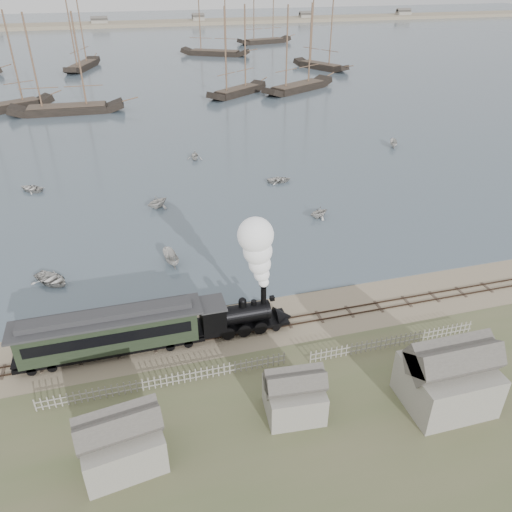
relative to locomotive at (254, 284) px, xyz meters
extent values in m
plane|color=gray|center=(-1.79, 2.00, -4.75)|extent=(600.00, 600.00, 0.00)
cube|color=#41505D|center=(-1.79, 172.00, -4.72)|extent=(600.00, 336.00, 0.06)
cube|color=#35261D|center=(-1.79, -0.50, -4.65)|extent=(120.00, 0.08, 0.12)
cube|color=#35261D|center=(-1.79, 0.50, -4.65)|extent=(120.00, 0.08, 0.12)
cube|color=#392C24|center=(-1.79, 0.00, -4.72)|extent=(120.00, 1.80, 0.06)
cube|color=gray|center=(-1.79, 252.00, -4.75)|extent=(500.00, 20.00, 1.80)
cube|color=black|center=(-0.84, 0.00, -3.98)|extent=(7.51, 2.21, 0.28)
cylinder|color=black|center=(-1.28, 0.00, -2.87)|extent=(4.64, 1.66, 1.66)
cube|color=black|center=(-3.71, 0.00, -2.65)|extent=(1.99, 2.43, 2.54)
cube|color=#303032|center=(-3.71, 0.00, -1.33)|extent=(2.21, 2.65, 0.13)
cylinder|color=black|center=(0.82, 0.00, -1.38)|extent=(0.49, 0.49, 1.77)
sphere|color=black|center=(-1.06, 0.00, -1.58)|extent=(0.71, 0.71, 0.71)
cone|color=black|center=(2.69, 0.00, -4.09)|extent=(1.55, 2.21, 2.21)
cube|color=black|center=(1.59, 0.00, -1.77)|extent=(0.39, 0.39, 0.39)
cube|color=black|center=(-12.24, 0.00, -3.99)|extent=(15.17, 2.49, 0.38)
cube|color=black|center=(-12.24, 0.00, -2.47)|extent=(14.09, 2.71, 2.71)
cube|color=black|center=(-12.24, -1.38, -2.20)|extent=(13.00, 0.06, 0.98)
cube|color=black|center=(-12.24, 1.38, -2.20)|extent=(13.00, 0.06, 0.98)
cube|color=#303032|center=(-12.24, 0.00, -1.06)|extent=(15.17, 2.93, 0.20)
cube|color=#303032|center=(-12.24, 0.00, -0.74)|extent=(13.54, 1.30, 0.49)
imported|color=#BBB8B2|center=(-8.87, 3.03, -4.30)|extent=(4.28, 5.06, 0.89)
imported|color=#BBB8B2|center=(-17.93, 12.44, -4.26)|extent=(5.03, 5.01, 0.86)
imported|color=#BBB8B2|center=(-5.70, 27.83, -3.83)|extent=(4.18, 4.28, 1.71)
imported|color=#BBB8B2|center=(-5.78, 12.98, -4.03)|extent=(3.60, 1.90, 1.32)
imported|color=#BBB8B2|center=(12.51, 31.95, -4.32)|extent=(2.69, 3.66, 0.73)
imported|color=#BBB8B2|center=(13.78, 19.35, -3.95)|extent=(3.20, 3.43, 1.46)
imported|color=#BBB8B2|center=(36.81, 42.12, -4.09)|extent=(3.30, 2.31, 1.19)
imported|color=#BBB8B2|center=(-22.50, 38.24, -4.31)|extent=(4.30, 4.49, 0.76)
imported|color=#BBB8B2|center=(2.08, 44.96, -3.94)|extent=(3.27, 2.97, 1.49)
camera|label=1|loc=(-9.17, -33.76, 23.44)|focal=35.00mm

